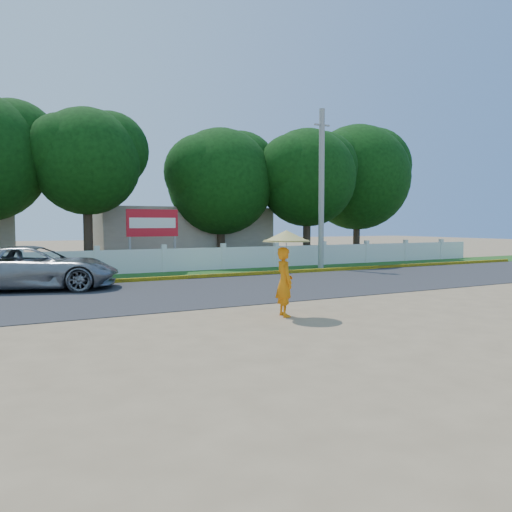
{
  "coord_description": "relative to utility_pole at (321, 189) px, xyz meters",
  "views": [
    {
      "loc": [
        -6.91,
        -11.18,
        2.27
      ],
      "look_at": [
        0.0,
        2.0,
        1.3
      ],
      "focal_mm": 35.0,
      "sensor_mm": 36.0,
      "label": 1
    }
  ],
  "objects": [
    {
      "name": "ground",
      "position": [
        -7.67,
        -9.57,
        -3.98
      ],
      "size": [
        120.0,
        120.0,
        0.0
      ],
      "primitive_type": "plane",
      "color": "#9E8460",
      "rests_on": "ground"
    },
    {
      "name": "road",
      "position": [
        -7.67,
        -5.07,
        -3.97
      ],
      "size": [
        60.0,
        7.0,
        0.02
      ],
      "primitive_type": "cube",
      "color": "#38383A",
      "rests_on": "ground"
    },
    {
      "name": "tree_row",
      "position": [
        -5.2,
        4.78,
        0.93
      ],
      "size": [
        33.49,
        7.83,
        8.66
      ],
      "color": "#473828",
      "rests_on": "ground"
    },
    {
      "name": "grass_verge",
      "position": [
        -7.67,
        0.18,
        -3.97
      ],
      "size": [
        60.0,
        3.5,
        0.03
      ],
      "primitive_type": "cube",
      "color": "#2D601E",
      "rests_on": "ground"
    },
    {
      "name": "curb",
      "position": [
        -7.67,
        -1.52,
        -3.9
      ],
      "size": [
        40.0,
        0.18,
        0.16
      ],
      "primitive_type": "cube",
      "color": "yellow",
      "rests_on": "ground"
    },
    {
      "name": "monk_with_parasol",
      "position": [
        -8.33,
        -10.36,
        -2.61
      ],
      "size": [
        1.16,
        1.16,
        2.11
      ],
      "color": "orange",
      "rests_on": "ground"
    },
    {
      "name": "utility_pole",
      "position": [
        0.0,
        0.0,
        0.0
      ],
      "size": [
        0.28,
        0.28,
        7.96
      ],
      "primitive_type": "cylinder",
      "color": "gray",
      "rests_on": "ground"
    },
    {
      "name": "vehicle",
      "position": [
        -13.38,
        -2.21,
        -3.22
      ],
      "size": [
        5.92,
        3.88,
        1.51
      ],
      "primitive_type": "imported",
      "rotation": [
        0.0,
        0.0,
        1.3
      ],
      "color": "gray",
      "rests_on": "ground"
    },
    {
      "name": "building_near",
      "position": [
        -4.67,
        8.43,
        -2.38
      ],
      "size": [
        10.0,
        6.0,
        3.2
      ],
      "primitive_type": "cube",
      "color": "#B7AD99",
      "rests_on": "ground"
    },
    {
      "name": "fence",
      "position": [
        -7.67,
        1.63,
        -3.43
      ],
      "size": [
        40.0,
        0.1,
        1.1
      ],
      "primitive_type": "cube",
      "color": "silver",
      "rests_on": "ground"
    },
    {
      "name": "billboard",
      "position": [
        -7.88,
        2.73,
        -1.84
      ],
      "size": [
        2.5,
        0.13,
        2.95
      ],
      "color": "gray",
      "rests_on": "ground"
    }
  ]
}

